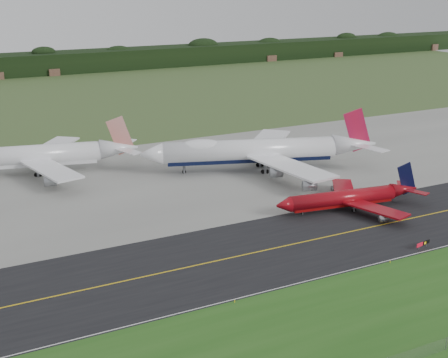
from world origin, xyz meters
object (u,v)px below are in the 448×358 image
jet_star_tail (36,156)px  taxiway_sign (423,244)px  jet_ba_747 (258,151)px  jet_red_737 (350,198)px

jet_star_tail → taxiway_sign: 109.56m
jet_ba_747 → jet_red_737: bearing=-84.1°
jet_red_737 → jet_star_tail: size_ratio=0.65×
jet_star_tail → taxiway_sign: size_ratio=13.98×
jet_ba_747 → jet_red_737: size_ratio=1.78×
jet_ba_747 → jet_star_tail: (-58.49, 26.34, -0.80)m
jet_red_737 → taxiway_sign: size_ratio=9.15×
taxiway_sign → jet_star_tail: bearing=124.2°
taxiway_sign → jet_ba_747: bearing=92.8°
jet_ba_747 → jet_star_tail: jet_ba_747 is taller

